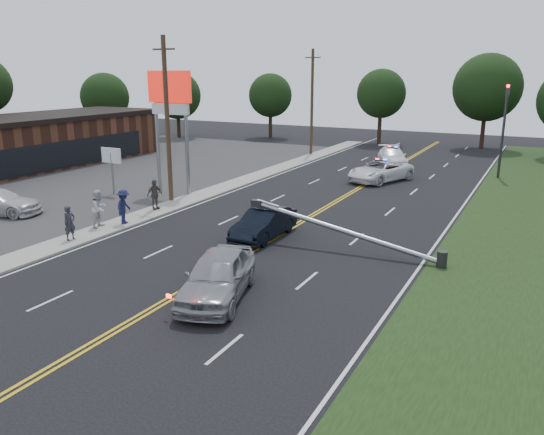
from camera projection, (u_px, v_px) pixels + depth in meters
The scene contains 24 objects.
ground at pixel (168, 300), 19.07m from camera, with size 120.00×120.00×0.00m, color black.
parking_lot at pixel (28, 191), 36.54m from camera, with size 25.00×60.00×0.01m, color #2D2D2D.
sidewalk at pixel (161, 209), 31.35m from camera, with size 1.80×70.00×0.12m, color gray.
centerline_yellow at pixel (289, 229), 27.61m from camera, with size 0.36×80.00×0.00m, color gold.
pharmacy_building at pixel (0, 145), 42.94m from camera, with size 8.40×30.40×4.30m.
pylon_sign at pixel (170, 103), 34.12m from camera, with size 3.20×0.35×8.00m.
small_sign at pixel (112, 159), 34.95m from camera, with size 1.60×0.14×3.10m.
traffic_signal at pixel (504, 123), 39.87m from camera, with size 0.28×0.41×7.05m.
fallen_streetlight at pixel (353, 234), 23.79m from camera, with size 9.36×0.44×1.91m.
utility_pole_mid at pixel (167, 120), 32.07m from camera, with size 1.60×0.28×10.00m.
utility_pole_far at pixel (312, 102), 50.86m from camera, with size 1.60×0.28×10.00m.
tree_3 at pixel (105, 97), 60.95m from camera, with size 5.47×5.47×7.81m.
tree_4 at pixel (177, 95), 64.55m from camera, with size 5.74×5.74×7.99m.
tree_5 at pixel (270, 95), 64.34m from camera, with size 5.24×5.24×7.74m.
tree_6 at pixel (381, 94), 58.57m from camera, with size 5.37×5.37×8.25m.
tree_7 at pixel (487, 88), 54.72m from camera, with size 6.93×6.93×9.79m.
crashed_sedan at pixel (264, 223), 26.04m from camera, with size 1.56×4.49×1.48m, color black.
waiting_sedan at pixel (218, 276), 19.05m from camera, with size 2.03×5.04×1.72m, color #96989D.
emergency_a at pixel (380, 171), 39.55m from camera, with size 2.57×5.57×1.55m, color white.
emergency_b at pixel (392, 157), 46.17m from camera, with size 2.16×5.31×1.54m, color white.
bystander_a at pixel (70, 223), 25.28m from camera, with size 0.61×0.40×1.68m, color #2A2931.
bystander_b at pixel (99, 208), 27.42m from camera, with size 0.95×0.74×1.96m, color #BDBCC2.
bystander_c at pixel (124, 207), 28.02m from camera, with size 1.19×0.68×1.84m, color #1A1B42.
bystander_d at pixel (155, 195), 30.94m from camera, with size 1.03×0.43×1.76m, color #4F463F.
Camera 1 is at (11.47, -13.85, 7.96)m, focal length 35.00 mm.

